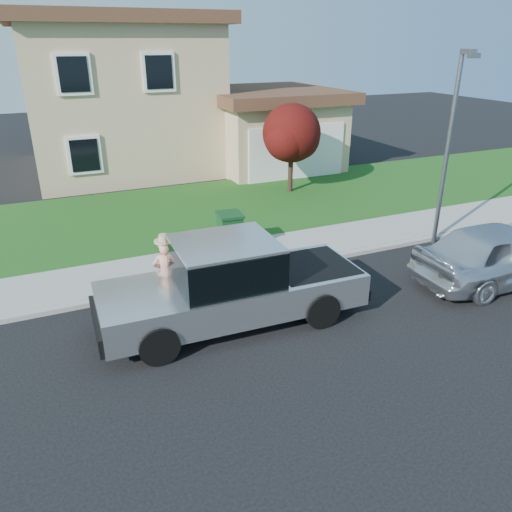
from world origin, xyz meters
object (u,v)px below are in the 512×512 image
Objects in this scene: pickup_truck at (231,285)px; trash_bin at (230,231)px; woman at (166,273)px; ornamental_tree at (292,136)px; sedan at (502,253)px; street_lamp at (450,140)px.

trash_bin is (1.34, 3.56, -0.19)m from pickup_truck.
woman is 10.10m from ornamental_tree.
woman is (-1.11, 1.30, -0.05)m from pickup_truck.
sedan is 9.56m from ornamental_tree.
pickup_truck reaches higher than trash_bin.
pickup_truck is 1.27× the size of sedan.
ornamental_tree is 0.62× the size of street_lamp.
sedan reaches higher than trash_bin.
sedan is at bearing -83.51° from street_lamp.
sedan is 0.84× the size of street_lamp.
woman is at bearing -134.38° from ornamental_tree.
street_lamp is (8.50, 0.45, 2.33)m from woman.
woman is 0.38× the size of sedan.
street_lamp is at bearing -157.93° from woman.
street_lamp is (6.04, -1.81, 2.46)m from trash_bin.
street_lamp is at bearing -11.09° from trash_bin.
street_lamp is (7.39, 1.75, 2.27)m from pickup_truck.
trash_bin is (-4.53, -4.88, -1.60)m from ornamental_tree.
pickup_truck is 7.09m from sedan.
woman reaches higher than trash_bin.
ornamental_tree is 6.91m from street_lamp.
trash_bin is at bearing -132.89° from ornamental_tree.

